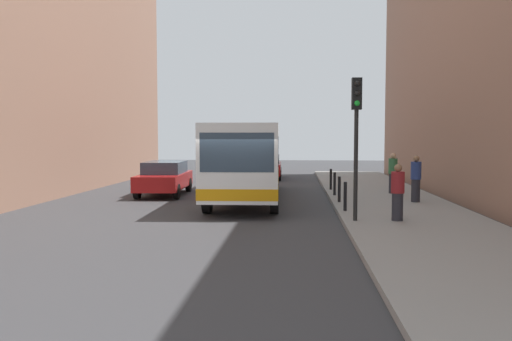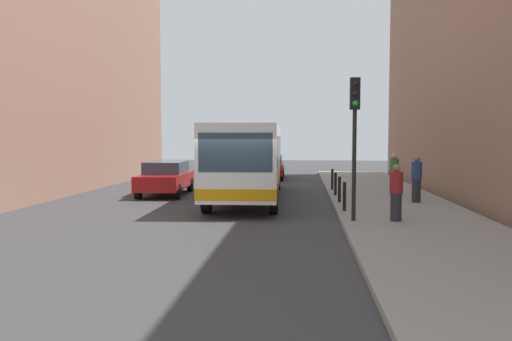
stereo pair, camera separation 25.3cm
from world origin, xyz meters
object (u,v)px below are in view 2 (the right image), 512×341
(traffic_light, at_px, (355,122))
(bollard_near, at_px, (344,196))
(car_beside_bus, at_px, (166,177))
(bollard_mid, at_px, (339,189))
(pedestrian_near_signal, at_px, (396,193))
(pedestrian_far_sidewalk, at_px, (394,173))
(pedestrian_mid_sidewalk, at_px, (417,179))
(bollard_farthest, at_px, (332,179))
(bollard_far, at_px, (335,184))
(bus, at_px, (249,157))
(car_behind_bus, at_px, (269,166))

(traffic_light, bearing_deg, bollard_near, 92.89)
(car_beside_bus, xyz_separation_m, bollard_near, (7.39, -5.32, -0.16))
(bollard_mid, bearing_deg, car_beside_bus, 157.44)
(pedestrian_near_signal, bearing_deg, pedestrian_far_sidewalk, 13.23)
(pedestrian_mid_sidewalk, bearing_deg, car_beside_bus, 133.01)
(bollard_farthest, bearing_deg, bollard_far, -90.00)
(pedestrian_near_signal, xyz_separation_m, pedestrian_far_sidewalk, (1.22, 7.27, 0.05))
(bollard_far, distance_m, pedestrian_far_sidewalk, 2.71)
(bollard_mid, bearing_deg, bus, 152.35)
(car_beside_bus, distance_m, pedestrian_far_sidewalk, 9.93)
(car_beside_bus, relative_size, pedestrian_far_sidewalk, 2.59)
(bollard_far, height_order, pedestrian_near_signal, pedestrian_near_signal)
(bollard_farthest, xyz_separation_m, pedestrian_near_signal, (1.32, -8.65, 0.34))
(bollard_far, height_order, pedestrian_mid_sidewalk, pedestrian_mid_sidewalk)
(bollard_near, xyz_separation_m, bollard_far, (0.00, 4.51, 0.00))
(car_beside_bus, distance_m, pedestrian_near_signal, 11.30)
(bollard_near, relative_size, bollard_farthest, 1.00)
(bollard_farthest, relative_size, pedestrian_near_signal, 0.58)
(car_beside_bus, distance_m, bollard_farthest, 7.53)
(bollard_near, height_order, bollard_farthest, same)
(traffic_light, height_order, pedestrian_far_sidewalk, traffic_light)
(car_beside_bus, relative_size, pedestrian_mid_sidewalk, 2.58)
(traffic_light, relative_size, bollard_near, 4.32)
(car_behind_bus, bearing_deg, pedestrian_near_signal, 105.17)
(car_behind_bus, bearing_deg, pedestrian_far_sidewalk, 122.42)
(car_beside_bus, relative_size, traffic_light, 1.09)
(car_behind_bus, relative_size, pedestrian_near_signal, 2.70)
(bollard_mid, bearing_deg, bollard_near, -90.00)
(bollard_near, distance_m, bollard_mid, 2.26)
(bus, relative_size, traffic_light, 2.71)
(bollard_near, relative_size, bollard_far, 1.00)
(traffic_light, distance_m, bollard_near, 3.10)
(bollard_near, distance_m, pedestrian_mid_sidewalk, 3.79)
(bollard_far, bearing_deg, pedestrian_far_sidewalk, 19.01)
(car_behind_bus, bearing_deg, bollard_mid, 104.68)
(pedestrian_near_signal, bearing_deg, bollard_farthest, 31.40)
(bollard_near, height_order, bollard_far, same)
(car_behind_bus, relative_size, bollard_farthest, 4.66)
(car_beside_bus, relative_size, pedestrian_near_signal, 2.73)
(car_beside_bus, xyz_separation_m, bollard_mid, (7.39, -3.07, -0.16))
(car_beside_bus, bearing_deg, bollard_farthest, -171.47)
(bollard_far, bearing_deg, bollard_near, -90.00)
(bollard_mid, relative_size, bollard_far, 1.00)
(bollard_near, xyz_separation_m, bollard_farthest, (0.00, 6.77, 0.00))
(bollard_mid, xyz_separation_m, pedestrian_far_sidewalk, (2.54, 3.13, 0.39))
(pedestrian_near_signal, relative_size, pedestrian_mid_sidewalk, 0.95)
(car_behind_bus, distance_m, pedestrian_near_signal, 16.95)
(bollard_near, xyz_separation_m, pedestrian_far_sidewalk, (2.54, 5.39, 0.39))
(traffic_light, height_order, bollard_far, traffic_light)
(pedestrian_far_sidewalk, bearing_deg, bollard_far, -160.64)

